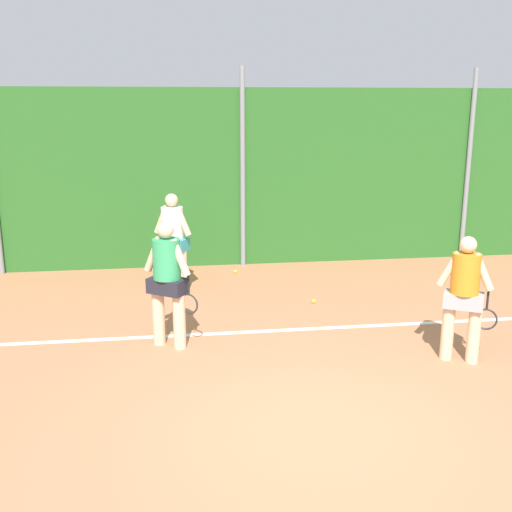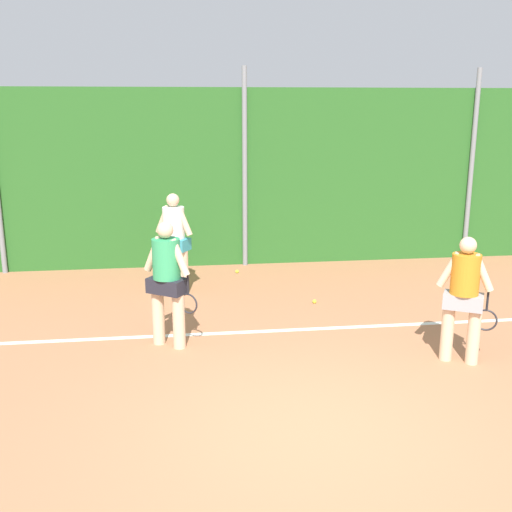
{
  "view_description": "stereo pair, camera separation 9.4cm",
  "coord_description": "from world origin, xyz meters",
  "px_view_note": "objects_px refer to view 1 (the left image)",
  "views": [
    {
      "loc": [
        -1.38,
        -5.3,
        3.21
      ],
      "look_at": [
        -0.24,
        2.95,
        1.1
      ],
      "focal_mm": 42.17,
      "sensor_mm": 36.0,
      "label": 1
    },
    {
      "loc": [
        -1.29,
        -5.31,
        3.21
      ],
      "look_at": [
        -0.24,
        2.95,
        1.1
      ],
      "focal_mm": 42.17,
      "sensor_mm": 36.0,
      "label": 2
    }
  ],
  "objects_px": {
    "player_backcourt_far": "(173,238)",
    "tennis_ball_3": "(235,272)",
    "player_midcourt": "(168,278)",
    "tennis_ball_0": "(468,263)",
    "tennis_ball_7": "(314,301)",
    "player_foreground_near": "(464,293)"
  },
  "relations": [
    {
      "from": "player_midcourt",
      "to": "tennis_ball_0",
      "type": "height_order",
      "value": "player_midcourt"
    },
    {
      "from": "player_midcourt",
      "to": "player_backcourt_far",
      "type": "distance_m",
      "value": 2.44
    },
    {
      "from": "tennis_ball_3",
      "to": "tennis_ball_7",
      "type": "height_order",
      "value": "same"
    },
    {
      "from": "tennis_ball_3",
      "to": "tennis_ball_0",
      "type": "bearing_deg",
      "value": -0.21
    },
    {
      "from": "player_foreground_near",
      "to": "player_backcourt_far",
      "type": "relative_size",
      "value": 0.94
    },
    {
      "from": "player_foreground_near",
      "to": "player_midcourt",
      "type": "distance_m",
      "value": 3.83
    },
    {
      "from": "player_foreground_near",
      "to": "tennis_ball_7",
      "type": "xyz_separation_m",
      "value": [
        -1.33,
        2.5,
        -0.88
      ]
    },
    {
      "from": "player_foreground_near",
      "to": "tennis_ball_3",
      "type": "xyz_separation_m",
      "value": [
        -2.43,
        4.5,
        -0.88
      ]
    },
    {
      "from": "player_foreground_near",
      "to": "tennis_ball_7",
      "type": "relative_size",
      "value": 24.81
    },
    {
      "from": "player_midcourt",
      "to": "tennis_ball_0",
      "type": "bearing_deg",
      "value": 63.91
    },
    {
      "from": "player_foreground_near",
      "to": "tennis_ball_0",
      "type": "height_order",
      "value": "player_foreground_near"
    },
    {
      "from": "player_foreground_near",
      "to": "player_backcourt_far",
      "type": "distance_m",
      "value": 4.99
    },
    {
      "from": "player_midcourt",
      "to": "tennis_ball_0",
      "type": "xyz_separation_m",
      "value": [
        6.08,
        3.48,
        -0.93
      ]
    },
    {
      "from": "player_midcourt",
      "to": "tennis_ball_7",
      "type": "distance_m",
      "value": 2.95
    },
    {
      "from": "player_midcourt",
      "to": "tennis_ball_7",
      "type": "height_order",
      "value": "player_midcourt"
    },
    {
      "from": "player_backcourt_far",
      "to": "tennis_ball_7",
      "type": "bearing_deg",
      "value": 9.81
    },
    {
      "from": "tennis_ball_0",
      "to": "player_foreground_near",
      "type": "bearing_deg",
      "value": -118.05
    },
    {
      "from": "player_backcourt_far",
      "to": "tennis_ball_3",
      "type": "xyz_separation_m",
      "value": [
        1.19,
        1.06,
        -0.95
      ]
    },
    {
      "from": "tennis_ball_3",
      "to": "player_midcourt",
      "type": "bearing_deg",
      "value": -109.89
    },
    {
      "from": "player_backcourt_far",
      "to": "tennis_ball_7",
      "type": "height_order",
      "value": "player_backcourt_far"
    },
    {
      "from": "tennis_ball_0",
      "to": "tennis_ball_7",
      "type": "bearing_deg",
      "value": -151.97
    },
    {
      "from": "player_backcourt_far",
      "to": "player_midcourt",
      "type": "bearing_deg",
      "value": -59.8
    }
  ]
}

